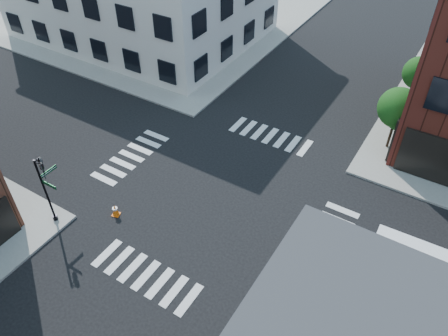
% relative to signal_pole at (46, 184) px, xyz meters
% --- Properties ---
extents(ground, '(120.00, 120.00, 0.00)m').
position_rel_signal_pole_xyz_m(ground, '(6.72, 6.68, -2.86)').
color(ground, black).
rests_on(ground, ground).
extents(sidewalk_nw, '(30.00, 30.00, 0.15)m').
position_rel_signal_pole_xyz_m(sidewalk_nw, '(-14.28, 27.68, -2.78)').
color(sidewalk_nw, gray).
rests_on(sidewalk_nw, ground).
extents(tree_near, '(2.69, 2.69, 4.49)m').
position_rel_signal_pole_xyz_m(tree_near, '(14.28, 16.65, 0.30)').
color(tree_near, black).
rests_on(tree_near, ground).
extents(tree_far, '(2.43, 2.43, 4.07)m').
position_rel_signal_pole_xyz_m(tree_far, '(14.28, 22.65, 0.02)').
color(tree_far, black).
rests_on(tree_far, ground).
extents(signal_pole, '(1.29, 1.24, 4.60)m').
position_rel_signal_pole_xyz_m(signal_pole, '(0.00, 0.00, 0.00)').
color(signal_pole, black).
rests_on(signal_pole, ground).
extents(box_truck, '(7.70, 2.54, 3.45)m').
position_rel_signal_pole_xyz_m(box_truck, '(18.27, 4.89, -1.06)').
color(box_truck, silver).
rests_on(box_truck, ground).
extents(traffic_cone, '(0.53, 0.53, 0.80)m').
position_rel_signal_pole_xyz_m(traffic_cone, '(2.53, 2.06, -2.47)').
color(traffic_cone, '#F9630B').
rests_on(traffic_cone, ground).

